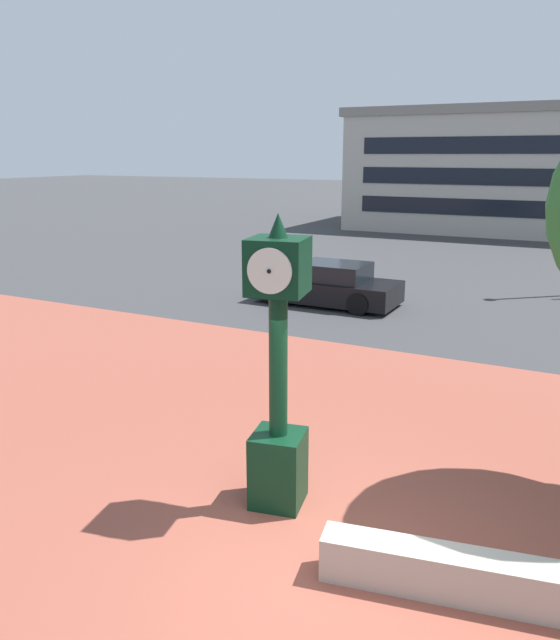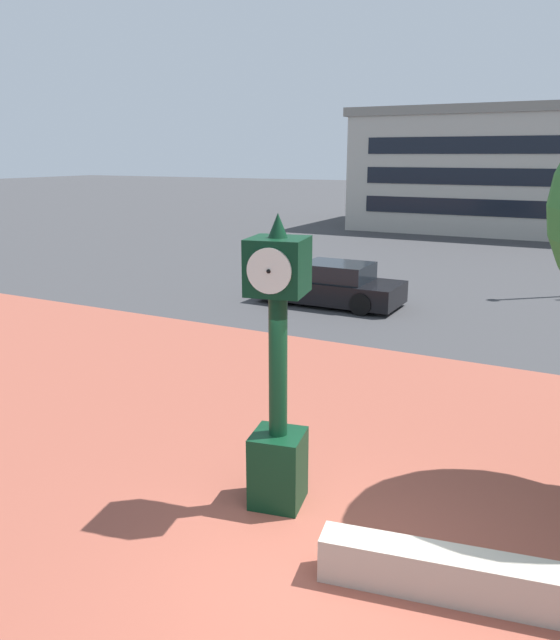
{
  "view_description": "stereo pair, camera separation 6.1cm",
  "coord_description": "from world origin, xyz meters",
  "views": [
    {
      "loc": [
        2.12,
        -5.37,
        4.42
      ],
      "look_at": [
        -1.33,
        1.37,
        2.39
      ],
      "focal_mm": 34.77,
      "sensor_mm": 36.0,
      "label": 1
    },
    {
      "loc": [
        2.17,
        -5.34,
        4.42
      ],
      "look_at": [
        -1.33,
        1.37,
        2.39
      ],
      "focal_mm": 34.77,
      "sensor_mm": 36.0,
      "label": 2
    }
  ],
  "objects": [
    {
      "name": "ground_plane",
      "position": [
        0.0,
        0.0,
        0.0
      ],
      "size": [
        200.0,
        200.0,
        0.0
      ],
      "primitive_type": "plane",
      "color": "#38383A"
    },
    {
      "name": "car_street_mid",
      "position": [
        -4.94,
        11.69,
        0.57
      ],
      "size": [
        4.32,
        1.98,
        1.28
      ],
      "rotation": [
        0.0,
        0.0,
        1.56
      ],
      "color": "black",
      "rests_on": "ground"
    },
    {
      "name": "plaza_brick_paving",
      "position": [
        0.0,
        2.02,
        0.0
      ],
      "size": [
        44.0,
        12.03,
        0.01
      ],
      "primitive_type": "cube",
      "color": "brown",
      "rests_on": "ground"
    },
    {
      "name": "planter_wall",
      "position": [
        1.45,
        0.34,
        0.25
      ],
      "size": [
        3.22,
        0.96,
        0.5
      ],
      "primitive_type": "cube",
      "rotation": [
        0.0,
        0.0,
        0.18
      ],
      "color": "#ADA393",
      "rests_on": "ground"
    },
    {
      "name": "street_clock",
      "position": [
        -1.2,
        1.07,
        1.72
      ],
      "size": [
        0.78,
        0.82,
        3.76
      ],
      "rotation": [
        0.0,
        0.0,
        0.19
      ],
      "color": "black",
      "rests_on": "ground"
    }
  ]
}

